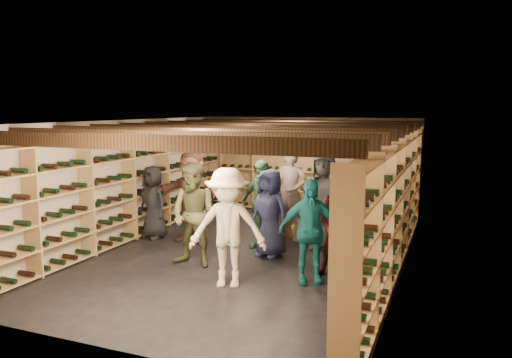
{
  "coord_description": "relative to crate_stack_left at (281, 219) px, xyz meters",
  "views": [
    {
      "loc": [
        3.47,
        -8.21,
        2.65
      ],
      "look_at": [
        0.08,
        0.2,
        1.34
      ],
      "focal_mm": 35.0,
      "sensor_mm": 36.0,
      "label": 1
    }
  ],
  "objects": [
    {
      "name": "crate_loose",
      "position": [
        1.6,
        0.52,
        -0.25
      ],
      "size": [
        0.51,
        0.35,
        0.17
      ],
      "primitive_type": "cube",
      "rotation": [
        0.0,
        0.0,
        -0.04
      ],
      "color": "#A68757",
      "rests_on": "ground"
    },
    {
      "name": "crate_stack_right",
      "position": [
        0.59,
        -0.11,
        -0.08
      ],
      "size": [
        0.57,
        0.46,
        0.51
      ],
      "rotation": [
        0.0,
        0.0,
        0.28
      ],
      "color": "#A68757",
      "rests_on": "ground"
    },
    {
      "name": "ceiling_joists",
      "position": [
        -0.15,
        -1.41,
        1.92
      ],
      "size": [
        5.4,
        7.12,
        0.18
      ],
      "color": "black",
      "rests_on": "ground"
    },
    {
      "name": "wine_rack_left",
      "position": [
        -2.72,
        -1.41,
        0.74
      ],
      "size": [
        0.32,
        7.5,
        2.15
      ],
      "color": "#A2784E",
      "rests_on": "ground"
    },
    {
      "name": "person_5",
      "position": [
        -1.47,
        -1.11,
        0.58
      ],
      "size": [
        1.74,
        0.67,
        1.84
      ],
      "primitive_type": "imported",
      "rotation": [
        0.0,
        0.0,
        -0.07
      ],
      "color": "brown",
      "rests_on": "ground"
    },
    {
      "name": "wine_rack_back",
      "position": [
        -0.15,
        2.42,
        0.73
      ],
      "size": [
        4.7,
        0.3,
        2.15
      ],
      "color": "#A2784E",
      "rests_on": "ground"
    },
    {
      "name": "wine_rack_right",
      "position": [
        2.42,
        -1.41,
        0.74
      ],
      "size": [
        0.32,
        7.5,
        2.15
      ],
      "color": "#A2784E",
      "rests_on": "ground"
    },
    {
      "name": "person_7",
      "position": [
        0.3,
        -0.26,
        0.59
      ],
      "size": [
        0.69,
        0.47,
        1.85
      ],
      "primitive_type": "imported",
      "rotation": [
        0.0,
        0.0,
        0.04
      ],
      "color": "gray",
      "rests_on": "ground"
    },
    {
      "name": "ground",
      "position": [
        -0.15,
        -1.41,
        -0.34
      ],
      "size": [
        8.0,
        8.0,
        0.0
      ],
      "primitive_type": "plane",
      "color": "black",
      "rests_on": "ground"
    },
    {
      "name": "walls",
      "position": [
        -0.15,
        -1.41,
        0.86
      ],
      "size": [
        5.52,
        8.02,
        2.4
      ],
      "color": "#BBA992",
      "rests_on": "ground"
    },
    {
      "name": "person_6",
      "position": [
        0.31,
        -1.49,
        0.45
      ],
      "size": [
        0.89,
        0.73,
        1.58
      ],
      "primitive_type": "imported",
      "rotation": [
        0.0,
        0.0,
        -0.33
      ],
      "color": "#21264A",
      "rests_on": "ground"
    },
    {
      "name": "ceiling",
      "position": [
        -0.15,
        -1.41,
        2.06
      ],
      "size": [
        5.5,
        8.0,
        0.01
      ],
      "primitive_type": "cube",
      "color": "#BDB5A1",
      "rests_on": "walls"
    },
    {
      "name": "person_2",
      "position": [
        -0.67,
        -2.46,
        0.54
      ],
      "size": [
        0.89,
        0.72,
        1.75
      ],
      "primitive_type": "imported",
      "rotation": [
        0.0,
        0.0,
        -0.07
      ],
      "color": "brown",
      "rests_on": "ground"
    },
    {
      "name": "person_11",
      "position": [
        1.67,
        -1.08,
        0.42
      ],
      "size": [
        1.44,
        0.53,
        1.53
      ],
      "primitive_type": "imported",
      "rotation": [
        0.0,
        0.0,
        -0.06
      ],
      "color": "slate",
      "rests_on": "ground"
    },
    {
      "name": "crate_stack_left",
      "position": [
        0.0,
        0.0,
        0.0
      ],
      "size": [
        0.57,
        0.45,
        0.68
      ],
      "rotation": [
        0.0,
        0.0,
        0.27
      ],
      "color": "#A68757",
      "rests_on": "ground"
    },
    {
      "name": "person_8",
      "position": [
        1.73,
        -2.15,
        0.51
      ],
      "size": [
        0.91,
        0.75,
        1.7
      ],
      "primitive_type": "imported",
      "rotation": [
        0.0,
        0.0,
        0.14
      ],
      "color": "#431916",
      "rests_on": "ground"
    },
    {
      "name": "person_3",
      "position": [
        0.25,
        -3.12,
        0.55
      ],
      "size": [
        1.29,
        0.98,
        1.78
      ],
      "primitive_type": "imported",
      "rotation": [
        0.0,
        0.0,
        0.31
      ],
      "color": "beige",
      "rests_on": "ground"
    },
    {
      "name": "person_12",
      "position": [
        1.06,
        -0.62,
        0.59
      ],
      "size": [
        0.99,
        0.72,
        1.86
      ],
      "primitive_type": "imported",
      "rotation": [
        0.0,
        0.0,
        0.15
      ],
      "color": "#2F2F33",
      "rests_on": "ground"
    },
    {
      "name": "person_0",
      "position": [
        -2.33,
        -1.18,
        0.4
      ],
      "size": [
        0.84,
        0.68,
        1.49
      ],
      "primitive_type": "imported",
      "rotation": [
        0.0,
        0.0,
        -0.33
      ],
      "color": "black",
      "rests_on": "ground"
    },
    {
      "name": "person_10",
      "position": [
        -0.02,
        -1.05,
        0.51
      ],
      "size": [
        1.08,
        0.78,
        1.69
      ],
      "primitive_type": "imported",
      "rotation": [
        0.0,
        0.0,
        -0.42
      ],
      "color": "#2D5434",
      "rests_on": "ground"
    },
    {
      "name": "person_4",
      "position": [
        1.33,
        -2.52,
        0.46
      ],
      "size": [
        1.01,
        0.74,
        1.59
      ],
      "primitive_type": "imported",
      "rotation": [
        0.0,
        0.0,
        0.42
      ],
      "color": "#156B77",
      "rests_on": "ground"
    }
  ]
}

